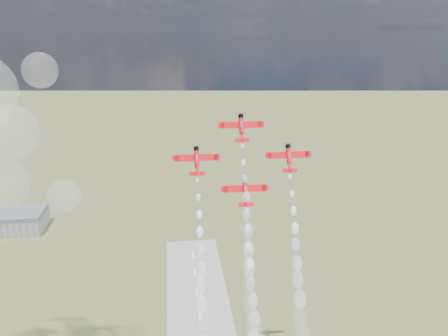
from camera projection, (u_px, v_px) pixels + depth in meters
hangar at (5, 221)px, 308.92m from camera, size 50.00×28.00×13.00m
plane_lead at (241, 127)px, 148.00m from camera, size 12.79×6.46×8.46m
plane_left at (197, 160)px, 144.67m from camera, size 12.79×6.46×8.46m
plane_right at (289, 157)px, 147.85m from camera, size 12.79×6.46×8.46m
plane_slot at (245, 191)px, 144.51m from camera, size 12.79×6.46×8.46m
smoke_trail_lead at (251, 297)px, 139.23m from camera, size 5.41×28.52×54.75m
smoke_trail_left at (204, 336)px, 135.97m from camera, size 5.56×28.74×54.91m
smoke_trail_right at (302, 329)px, 139.11m from camera, size 5.23×28.87×54.49m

